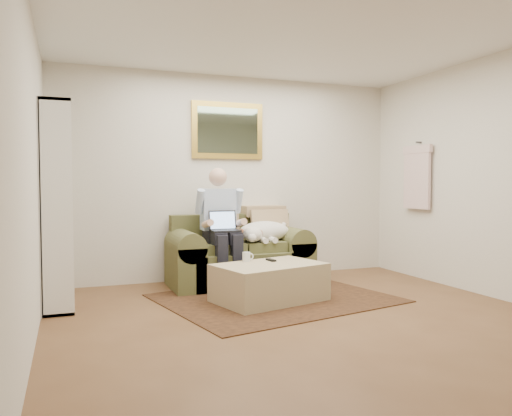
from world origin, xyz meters
TOP-DOWN VIEW (x-y plane):
  - room_shell at (0.00, 0.35)m, footprint 4.51×5.00m
  - rug at (0.04, 1.18)m, footprint 2.61×2.26m
  - sofa at (-0.07, 2.04)m, footprint 1.67×0.85m
  - seated_man at (-0.33, 1.89)m, footprint 0.55×0.79m
  - laptop at (-0.33, 1.82)m, footprint 0.33×0.26m
  - sleeping_dog at (0.23, 1.96)m, footprint 0.69×0.43m
  - ottoman at (-0.06, 1.08)m, footprint 1.22×0.94m
  - coffee_mug at (-0.23, 1.31)m, footprint 0.08×0.08m
  - tv_remote at (0.02, 1.25)m, footprint 0.07×0.16m
  - bookshelf at (-2.10, 1.60)m, footprint 0.28×0.80m
  - wall_mirror at (-0.07, 2.47)m, footprint 0.94×0.04m
  - hanging_shirt at (2.19, 1.60)m, footprint 0.06×0.52m

SIDE VIEW (x-z plane):
  - rug at x=0.04m, z-range 0.00..0.01m
  - ottoman at x=-0.06m, z-range 0.00..0.39m
  - sofa at x=-0.07m, z-range -0.21..0.79m
  - tv_remote at x=0.02m, z-range 0.39..0.41m
  - coffee_mug at x=-0.23m, z-range 0.39..0.49m
  - sleeping_dog at x=0.23m, z-range 0.51..0.77m
  - seated_man at x=-0.33m, z-range 0.00..1.41m
  - laptop at x=-0.33m, z-range 0.62..0.86m
  - bookshelf at x=-2.10m, z-range 0.00..2.00m
  - room_shell at x=0.00m, z-range 0.00..2.61m
  - hanging_shirt at x=2.19m, z-range 0.90..1.80m
  - wall_mirror at x=-0.07m, z-range 1.54..2.26m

